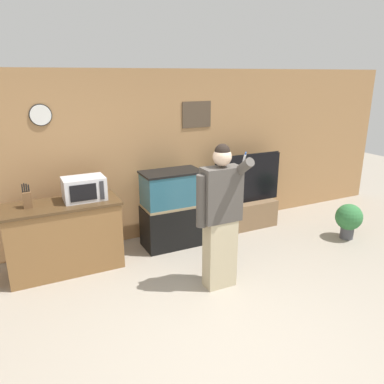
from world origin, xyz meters
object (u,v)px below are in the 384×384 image
object	(u,v)px
microwave	(84,189)
aquarium_on_stand	(172,209)
knife_block	(27,199)
tv_on_stand	(247,206)
potted_plant	(349,219)
person_standing	(220,216)
counter_island	(65,237)

from	to	relation	value
microwave	aquarium_on_stand	xyz separation A→B (m)	(1.26, 0.05, -0.51)
knife_block	tv_on_stand	xyz separation A→B (m)	(3.38, 0.15, -0.68)
tv_on_stand	potted_plant	bearing A→B (deg)	-43.08
potted_plant	person_standing	bearing A→B (deg)	-173.07
microwave	aquarium_on_stand	size ratio (longest dim) A/B	0.46
counter_island	aquarium_on_stand	xyz separation A→B (m)	(1.57, 0.07, 0.11)
knife_block	aquarium_on_stand	distance (m)	2.01
counter_island	knife_block	size ratio (longest dim) A/B	4.76
counter_island	potted_plant	size ratio (longest dim) A/B	2.55
microwave	potted_plant	size ratio (longest dim) A/B	0.94
person_standing	potted_plant	xyz separation A→B (m)	(2.55, 0.31, -0.59)
person_standing	aquarium_on_stand	bearing A→B (deg)	92.45
microwave	person_standing	bearing A→B (deg)	-44.05
aquarium_on_stand	potted_plant	size ratio (longest dim) A/B	2.05
knife_block	potted_plant	size ratio (longest dim) A/B	0.54
knife_block	microwave	bearing A→B (deg)	0.57
knife_block	potted_plant	bearing A→B (deg)	-11.86
microwave	knife_block	size ratio (longest dim) A/B	1.74
aquarium_on_stand	microwave	bearing A→B (deg)	-177.71
potted_plant	knife_block	bearing A→B (deg)	168.14
microwave	knife_block	xyz separation A→B (m)	(-0.70, -0.01, -0.04)
counter_island	person_standing	distance (m)	2.11
counter_island	knife_block	xyz separation A→B (m)	(-0.38, 0.01, 0.58)
microwave	tv_on_stand	bearing A→B (deg)	3.06
counter_island	potted_plant	distance (m)	4.29
tv_on_stand	aquarium_on_stand	bearing A→B (deg)	-176.26
counter_island	knife_block	world-z (taller)	knife_block
tv_on_stand	person_standing	world-z (taller)	person_standing
aquarium_on_stand	person_standing	xyz separation A→B (m)	(0.06, -1.33, 0.34)
counter_island	person_standing	size ratio (longest dim) A/B	0.82
tv_on_stand	person_standing	xyz separation A→B (m)	(-1.36, -1.42, 0.56)
aquarium_on_stand	tv_on_stand	world-z (taller)	tv_on_stand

